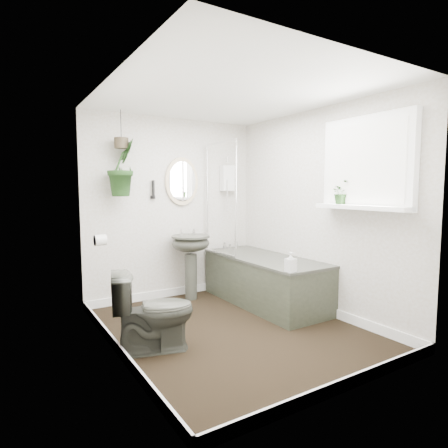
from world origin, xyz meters
TOP-DOWN VIEW (x-y plane):
  - floor at (0.00, 0.00)m, footprint 2.30×2.80m
  - ceiling at (0.00, 0.00)m, footprint 2.30×2.80m
  - wall_back at (0.00, 1.41)m, footprint 2.30×0.02m
  - wall_front at (0.00, -1.41)m, footprint 2.30×0.02m
  - wall_left at (-1.16, 0.00)m, footprint 0.02×2.80m
  - wall_right at (1.16, 0.00)m, footprint 0.02×2.80m
  - skirting at (0.00, 0.00)m, footprint 2.30×2.80m
  - bathtub at (0.80, 0.50)m, footprint 0.72×1.72m
  - bath_screen at (0.47, 0.99)m, footprint 0.04×0.72m
  - shower_box at (0.80, 1.34)m, footprint 0.20×0.10m
  - oval_mirror at (0.12, 1.37)m, footprint 0.46×0.03m
  - wall_sconce at (-0.28, 1.36)m, footprint 0.04×0.04m
  - toilet_roll_holder at (-1.10, 0.70)m, footprint 0.11×0.11m
  - window_recess at (1.09, -0.70)m, footprint 0.08×1.00m
  - window_sill at (1.02, -0.70)m, footprint 0.18×1.00m
  - window_blinds at (1.04, -0.70)m, footprint 0.01×0.86m
  - toilet at (-0.85, -0.06)m, footprint 0.77×0.56m
  - pedestal_sink at (0.12, 1.14)m, footprint 0.53×0.46m
  - sill_plant at (1.05, -0.44)m, footprint 0.27×0.26m
  - hanging_plant at (-0.70, 1.25)m, footprint 0.47×0.47m
  - soap_bottle at (0.51, -0.29)m, footprint 0.09×0.10m
  - hanging_pot at (-0.70, 1.25)m, footprint 0.16×0.16m

SIDE VIEW (x-z plane):
  - floor at x=0.00m, z-range -0.02..0.00m
  - skirting at x=0.00m, z-range 0.00..0.10m
  - bathtub at x=0.80m, z-range 0.00..0.58m
  - toilet at x=-0.85m, z-range 0.00..0.70m
  - pedestal_sink at x=0.12m, z-range 0.00..0.82m
  - soap_bottle at x=0.51m, z-range 0.58..0.78m
  - toilet_roll_holder at x=-1.10m, z-range 0.84..0.96m
  - wall_back at x=0.00m, z-range 0.00..2.30m
  - wall_front at x=0.00m, z-range 0.00..2.30m
  - wall_left at x=-1.16m, z-range 0.00..2.30m
  - wall_right at x=1.16m, z-range 0.00..2.30m
  - window_sill at x=1.02m, z-range 1.21..1.25m
  - bath_screen at x=0.47m, z-range 0.58..1.98m
  - sill_plant at x=1.05m, z-range 1.25..1.49m
  - wall_sconce at x=-0.28m, z-range 1.29..1.51m
  - oval_mirror at x=0.12m, z-range 1.19..1.81m
  - shower_box at x=0.80m, z-range 1.38..1.73m
  - window_recess at x=1.09m, z-range 1.20..2.10m
  - window_blinds at x=1.04m, z-range 1.27..2.03m
  - hanging_plant at x=-0.70m, z-range 1.32..1.99m
  - hanging_pot at x=-0.70m, z-range 1.87..1.99m
  - ceiling at x=0.00m, z-range 2.30..2.32m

